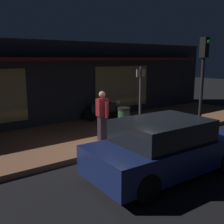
{
  "coord_description": "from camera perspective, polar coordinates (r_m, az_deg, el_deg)",
  "views": [
    {
      "loc": [
        -5.12,
        -5.28,
        2.88
      ],
      "look_at": [
        0.62,
        2.4,
        0.95
      ],
      "focal_mm": 42.96,
      "sensor_mm": 36.0,
      "label": 1
    }
  ],
  "objects": [
    {
      "name": "ground_plane",
      "position": [
        7.9,
        6.94,
        -10.1
      ],
      "size": [
        60.0,
        60.0,
        0.0
      ],
      "primitive_type": "plane",
      "color": "black"
    },
    {
      "name": "sidewalk_slab",
      "position": [
        10.13,
        -4.87,
        -4.74
      ],
      "size": [
        18.0,
        4.0,
        0.15
      ],
      "primitive_type": "cube",
      "color": "brown",
      "rests_on": "ground_plane"
    },
    {
      "name": "storefront_building",
      "position": [
        12.78,
        -13.13,
        6.26
      ],
      "size": [
        18.0,
        3.3,
        3.6
      ],
      "color": "black",
      "rests_on": "ground_plane"
    },
    {
      "name": "motorcycle",
      "position": [
        11.92,
        -1.81,
        0.58
      ],
      "size": [
        1.65,
        0.74,
        0.97
      ],
      "color": "black",
      "rests_on": "sidewalk_slab"
    },
    {
      "name": "person_bystander",
      "position": [
        8.94,
        -2.08,
        -0.58
      ],
      "size": [
        0.38,
        0.61,
        1.67
      ],
      "color": "#28232D",
      "rests_on": "sidewalk_slab"
    },
    {
      "name": "sign_post",
      "position": [
        10.98,
        6.05,
        4.15
      ],
      "size": [
        0.44,
        0.09,
        2.4
      ],
      "color": "#47474C",
      "rests_on": "sidewalk_slab"
    },
    {
      "name": "trash_bin",
      "position": [
        10.05,
        2.54,
        -1.62
      ],
      "size": [
        0.48,
        0.48,
        0.93
      ],
      "color": "#2D4C33",
      "rests_on": "sidewalk_slab"
    },
    {
      "name": "traffic_light_pole",
      "position": [
        10.23,
        18.79,
        8.53
      ],
      "size": [
        0.24,
        0.33,
        3.6
      ],
      "color": "black",
      "rests_on": "ground_plane"
    },
    {
      "name": "parked_car_far",
      "position": [
        6.85,
        11.22,
        -7.36
      ],
      "size": [
        4.17,
        1.92,
        1.42
      ],
      "color": "black",
      "rests_on": "ground_plane"
    }
  ]
}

